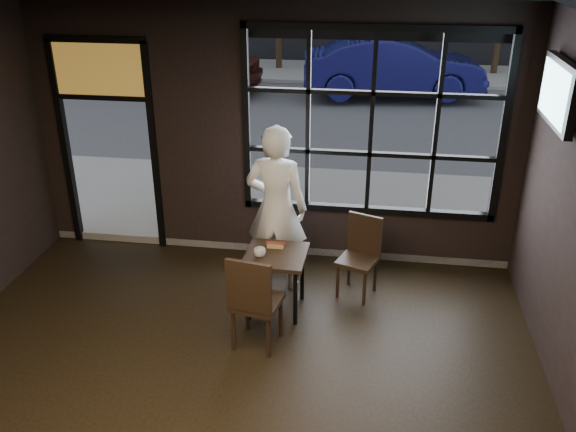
% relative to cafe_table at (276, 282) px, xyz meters
% --- Properties ---
extents(ceiling, '(6.00, 7.00, 0.02)m').
position_rel_cafe_table_xyz_m(ceiling, '(-0.27, -2.18, 2.86)').
color(ceiling, black).
rests_on(ceiling, ground).
extents(window_frame, '(3.06, 0.12, 2.28)m').
position_rel_cafe_table_xyz_m(window_frame, '(0.93, 1.32, 1.45)').
color(window_frame, black).
rests_on(window_frame, ground).
extents(stained_transom, '(1.20, 0.06, 0.70)m').
position_rel_cafe_table_xyz_m(stained_transom, '(-2.37, 1.32, 2.00)').
color(stained_transom, orange).
rests_on(stained_transom, ground).
extents(street_asphalt, '(60.00, 41.00, 0.04)m').
position_rel_cafe_table_xyz_m(street_asphalt, '(-0.27, 21.82, -0.37)').
color(street_asphalt, '#545456').
rests_on(street_asphalt, ground).
extents(cafe_table, '(0.67, 0.67, 0.71)m').
position_rel_cafe_table_xyz_m(cafe_table, '(0.00, 0.00, 0.00)').
color(cafe_table, black).
rests_on(cafe_table, floor).
extents(chair_near, '(0.53, 0.53, 1.06)m').
position_rel_cafe_table_xyz_m(chair_near, '(-0.09, -0.64, 0.17)').
color(chair_near, black).
rests_on(chair_near, floor).
extents(chair_window, '(0.52, 0.52, 0.94)m').
position_rel_cafe_table_xyz_m(chair_window, '(0.87, 0.45, 0.12)').
color(chair_window, black).
rests_on(chair_window, floor).
extents(man, '(0.76, 0.54, 1.97)m').
position_rel_cafe_table_xyz_m(man, '(-0.09, 0.57, 0.63)').
color(man, white).
rests_on(man, floor).
extents(hotdog, '(0.20, 0.08, 0.06)m').
position_rel_cafe_table_xyz_m(hotdog, '(-0.03, 0.14, 0.38)').
color(hotdog, tan).
rests_on(hotdog, cafe_table).
extents(cup, '(0.15, 0.15, 0.10)m').
position_rel_cafe_table_xyz_m(cup, '(-0.16, -0.09, 0.40)').
color(cup, silver).
rests_on(cup, cafe_table).
extents(tv, '(0.12, 1.05, 0.62)m').
position_rel_cafe_table_xyz_m(tv, '(2.66, 0.27, 2.12)').
color(tv, black).
rests_on(tv, wall_right).
extents(navy_car, '(4.61, 2.09, 1.47)m').
position_rel_cafe_table_xyz_m(navy_car, '(1.32, 9.88, 0.48)').
color(navy_car, '#131353').
rests_on(navy_car, street_asphalt).
extents(maroon_car, '(4.63, 2.22, 1.52)m').
position_rel_cafe_table_xyz_m(maroon_car, '(-4.25, 9.86, 0.51)').
color(maroon_car, '#57201B').
rests_on(maroon_car, street_asphalt).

